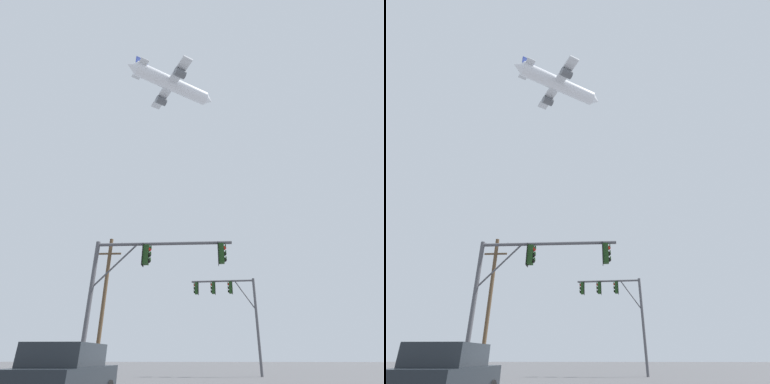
# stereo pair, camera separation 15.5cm
# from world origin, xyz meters

# --- Properties ---
(signal_pole_near) EXTENTS (6.48, 0.51, 6.13)m
(signal_pole_near) POSITION_xyz_m (-2.39, 7.05, 4.64)
(signal_pole_near) COLOR #4C4C51
(signal_pole_near) RESTS_ON ground
(signal_pole_far) EXTENTS (5.05, 0.65, 6.77)m
(signal_pole_far) POSITION_xyz_m (2.42, 18.39, 5.18)
(signal_pole_far) COLOR #4C4C51
(signal_pole_far) RESTS_ON ground
(utility_pole) EXTENTS (2.20, 0.28, 9.64)m
(utility_pole) POSITION_xyz_m (-7.06, 16.56, 5.12)
(utility_pole) COLOR brown
(utility_pole) RESTS_ON ground
(airplane) EXTENTS (18.27, 14.11, 5.51)m
(airplane) POSITION_xyz_m (-5.72, 39.30, 52.21)
(airplane) COLOR white
(parked_car) EXTENTS (1.92, 4.12, 1.60)m
(parked_car) POSITION_xyz_m (-3.43, 2.72, 0.83)
(parked_car) COLOR black
(parked_car) RESTS_ON ground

